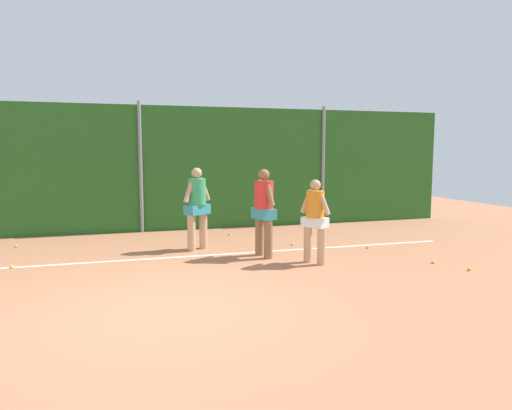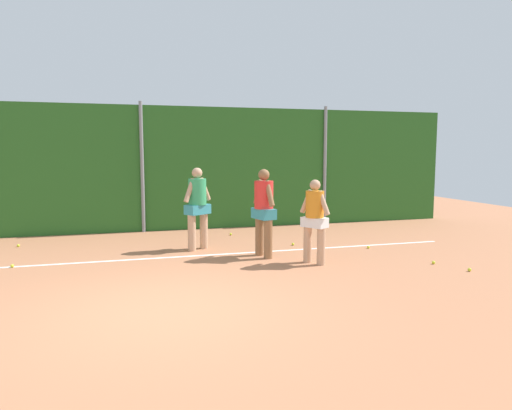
% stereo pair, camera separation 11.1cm
% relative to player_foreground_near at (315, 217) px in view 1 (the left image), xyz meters
% --- Properties ---
extents(ground_plane, '(29.24, 29.24, 0.00)m').
position_rel_player_foreground_near_xyz_m(ground_plane, '(-3.13, 0.06, -0.95)').
color(ground_plane, '#B2704C').
extents(hedge_fence_backdrop, '(19.01, 0.25, 3.51)m').
position_rel_player_foreground_near_xyz_m(hedge_fence_backdrop, '(-3.13, 4.95, 0.81)').
color(hedge_fence_backdrop, '#286023').
rests_on(hedge_fence_backdrop, ground_plane).
extents(fence_post_center, '(0.10, 0.10, 3.61)m').
position_rel_player_foreground_near_xyz_m(fence_post_center, '(-3.13, 4.77, 0.86)').
color(fence_post_center, gray).
rests_on(fence_post_center, ground_plane).
extents(fence_post_right, '(0.10, 0.10, 3.61)m').
position_rel_player_foreground_near_xyz_m(fence_post_right, '(2.35, 4.77, 0.86)').
color(fence_post_right, gray).
rests_on(fence_post_right, ground_plane).
extents(court_baseline_paint, '(13.89, 0.10, 0.01)m').
position_rel_player_foreground_near_xyz_m(court_baseline_paint, '(-3.13, 1.33, -0.95)').
color(court_baseline_paint, white).
rests_on(court_baseline_paint, ground_plane).
extents(player_foreground_near, '(0.51, 0.62, 1.69)m').
position_rel_player_foreground_near_xyz_m(player_foreground_near, '(0.00, 0.00, 0.00)').
color(player_foreground_near, tan).
rests_on(player_foreground_near, ground_plane).
extents(player_midcourt, '(0.44, 0.77, 1.87)m').
position_rel_player_foreground_near_xyz_m(player_midcourt, '(-0.80, 0.87, 0.10)').
color(player_midcourt, '#8C603D').
rests_on(player_midcourt, ground_plane).
extents(player_backcourt_far, '(0.69, 0.57, 1.88)m').
position_rel_player_foreground_near_xyz_m(player_backcourt_far, '(-2.03, 1.98, 0.11)').
color(player_backcourt_far, tan).
rests_on(player_backcourt_far, ground_plane).
extents(tennis_ball_1, '(0.07, 0.07, 0.07)m').
position_rel_player_foreground_near_xyz_m(tennis_ball_1, '(-6.08, 3.43, -0.92)').
color(tennis_ball_1, '#CCDB33').
rests_on(tennis_ball_1, ground_plane).
extents(tennis_ball_2, '(0.07, 0.07, 0.07)m').
position_rel_player_foreground_near_xyz_m(tennis_ball_2, '(1.79, 1.01, -0.92)').
color(tennis_ball_2, '#CCDB33').
rests_on(tennis_ball_2, ground_plane).
extents(tennis_ball_3, '(0.07, 0.07, 0.07)m').
position_rel_player_foreground_near_xyz_m(tennis_ball_3, '(-0.91, 3.57, -0.92)').
color(tennis_ball_3, '#CCDB33').
rests_on(tennis_ball_3, ground_plane).
extents(tennis_ball_4, '(0.07, 0.07, 0.07)m').
position_rel_player_foreground_near_xyz_m(tennis_ball_4, '(2.57, -1.37, -0.92)').
color(tennis_ball_4, '#CCDB33').
rests_on(tennis_ball_4, ground_plane).
extents(tennis_ball_5, '(0.07, 0.07, 0.07)m').
position_rel_player_foreground_near_xyz_m(tennis_ball_5, '(-5.76, 1.29, -0.92)').
color(tennis_ball_5, '#CCDB33').
rests_on(tennis_ball_5, ground_plane).
extents(tennis_ball_6, '(0.07, 0.07, 0.07)m').
position_rel_player_foreground_near_xyz_m(tennis_ball_6, '(2.28, -0.70, -0.92)').
color(tennis_ball_6, '#CCDB33').
rests_on(tennis_ball_6, ground_plane).
extents(tennis_ball_9, '(0.07, 0.07, 0.07)m').
position_rel_player_foreground_near_xyz_m(tennis_ball_9, '(0.23, 1.83, -0.92)').
color(tennis_ball_9, '#CCDB33').
rests_on(tennis_ball_9, ground_plane).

